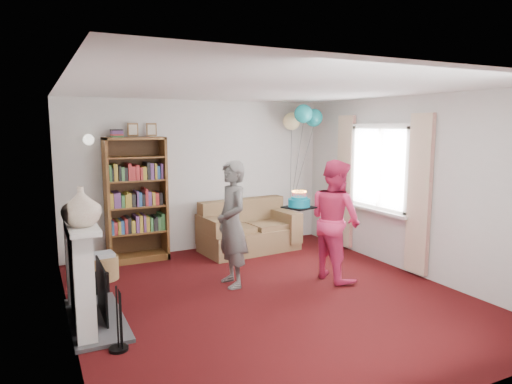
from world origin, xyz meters
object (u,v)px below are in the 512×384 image
person_striped (232,224)px  person_magenta (335,220)px  sofa (248,231)px  birthday_cake (299,203)px  bookcase (136,201)px

person_striped → person_magenta: size_ratio=1.00×
sofa → birthday_cake: (-0.17, -1.90, 0.79)m
person_magenta → birthday_cake: size_ratio=4.86×
bookcase → sofa: bookcase is taller
person_magenta → birthday_cake: bearing=90.6°
person_magenta → birthday_cake: 0.67m
bookcase → person_striped: bearing=-63.2°
birthday_cake → person_magenta: bearing=4.4°
person_striped → birthday_cake: person_striped is taller
person_striped → person_magenta: bearing=76.4°
sofa → birthday_cake: bearing=-100.5°
bookcase → person_magenta: 3.06m
sofa → person_striped: bearing=-127.3°
sofa → person_striped: person_striped is taller
bookcase → person_magenta: bearing=-43.1°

